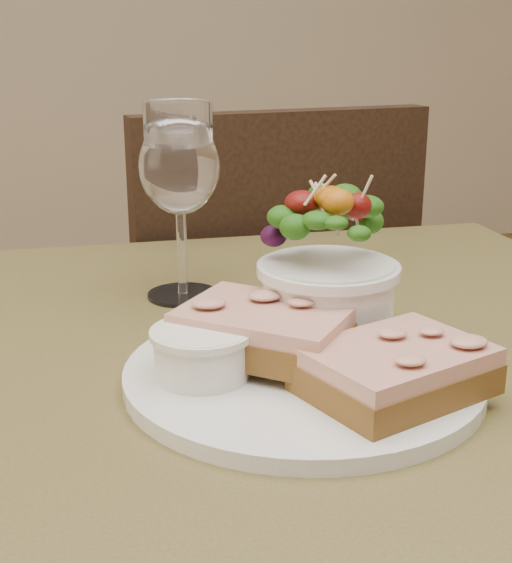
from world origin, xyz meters
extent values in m
cube|color=#4B4220|center=(0.00, 0.00, 0.73)|extent=(0.80, 0.80, 0.04)
cylinder|color=black|center=(0.34, 0.34, 0.35)|extent=(0.05, 0.05, 0.71)
cube|color=black|center=(0.12, 0.65, 0.45)|extent=(0.47, 0.47, 0.04)
cube|color=black|center=(0.15, 0.47, 0.68)|extent=(0.42, 0.10, 0.45)
cube|color=black|center=(0.12, 0.65, 0.23)|extent=(0.41, 0.41, 0.45)
cylinder|color=white|center=(0.02, -0.04, 0.76)|extent=(0.27, 0.27, 0.01)
cube|color=#523016|center=(0.07, -0.09, 0.77)|extent=(0.15, 0.13, 0.02)
cube|color=beige|center=(0.07, -0.09, 0.79)|extent=(0.14, 0.12, 0.01)
cube|color=#523016|center=(0.00, -0.02, 0.78)|extent=(0.15, 0.15, 0.02)
cube|color=beige|center=(0.00, -0.02, 0.80)|extent=(0.15, 0.15, 0.01)
cylinder|color=white|center=(-0.05, -0.03, 0.78)|extent=(0.07, 0.07, 0.04)
cylinder|color=brown|center=(-0.05, -0.03, 0.80)|extent=(0.06, 0.06, 0.01)
cylinder|color=white|center=(0.06, 0.02, 0.79)|extent=(0.11, 0.11, 0.06)
ellipsoid|color=#0F380A|center=(0.06, 0.02, 0.85)|extent=(0.10, 0.10, 0.06)
ellipsoid|color=#0F380A|center=(-0.04, 0.05, 0.77)|extent=(0.04, 0.04, 0.01)
sphere|color=maroon|center=(-0.05, 0.04, 0.77)|extent=(0.02, 0.02, 0.02)
cylinder|color=white|center=(-0.03, 0.18, 0.75)|extent=(0.07, 0.07, 0.00)
cylinder|color=white|center=(-0.03, 0.18, 0.80)|extent=(0.01, 0.01, 0.09)
ellipsoid|color=white|center=(-0.03, 0.18, 0.88)|extent=(0.08, 0.08, 0.09)
camera|label=1|loc=(-0.13, -0.55, 1.00)|focal=50.00mm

